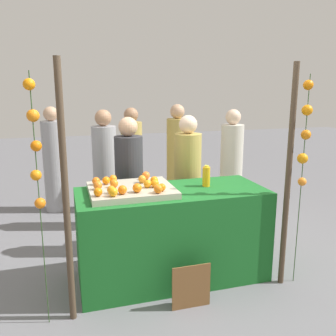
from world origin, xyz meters
The scene contains 33 objects.
ground_plane centered at (0.00, 0.00, 0.00)m, with size 24.00×24.00×0.00m, color slate.
stall_counter centered at (0.00, 0.00, 0.47)m, with size 1.91×0.80×0.95m, color #196023.
orange_tray centered at (-0.41, 0.03, 0.98)m, with size 0.82×0.68×0.06m, color #B2AD99.
orange_0 centered at (-0.74, 0.21, 1.05)m, with size 0.08×0.08×0.08m, color orange.
orange_1 centered at (-0.19, -0.05, 1.05)m, with size 0.08×0.08×0.08m, color orange.
orange_2 centered at (-0.56, 0.26, 1.05)m, with size 0.08×0.08×0.08m, color orange.
orange_3 centered at (-0.16, -0.19, 1.05)m, with size 0.07×0.07×0.07m, color orange.
orange_4 centered at (-0.26, -0.04, 1.05)m, with size 0.08×0.08×0.08m, color orange.
orange_5 centered at (-0.17, 0.08, 1.05)m, with size 0.08×0.08×0.08m, color orange.
orange_6 centered at (-0.21, -0.25, 1.05)m, with size 0.08×0.08×0.08m, color orange.
orange_7 centered at (-0.28, 0.15, 1.05)m, with size 0.08×0.08×0.08m, color orange.
orange_8 centered at (-0.21, 0.28, 1.05)m, with size 0.09×0.09×0.09m, color orange.
orange_9 centered at (-0.63, -0.14, 1.04)m, with size 0.07×0.07×0.07m, color orange.
orange_10 centered at (-0.58, 0.06, 1.05)m, with size 0.08×0.08×0.08m, color orange.
orange_11 centered at (-0.39, -0.17, 1.05)m, with size 0.09×0.09×0.09m, color orange.
orange_12 centered at (-0.76, -0.19, 1.05)m, with size 0.08×0.08×0.08m, color orange.
orange_13 centered at (-0.74, 0.03, 1.05)m, with size 0.08×0.08×0.08m, color orange.
orange_14 centered at (-0.53, -0.19, 1.05)m, with size 0.08×0.08×0.08m, color orange.
orange_15 centered at (-0.63, -0.23, 1.05)m, with size 0.08×0.08×0.08m, color orange.
orange_16 centered at (-0.64, 0.20, 1.05)m, with size 0.08×0.08×0.08m, color orange.
juice_bottle centered at (0.39, 0.05, 1.05)m, with size 0.08×0.08×0.22m.
chalkboard_sign centered at (0.00, -0.58, 0.20)m, with size 0.36×0.03×0.43m.
vendor_left centered at (-0.31, 0.72, 0.76)m, with size 0.33×0.33×1.64m.
vendor_right centered at (0.42, 0.72, 0.76)m, with size 0.33×0.33×1.64m.
crowd_person_0 centered at (0.75, 2.16, 0.79)m, with size 0.34×0.34×1.71m.
crowd_person_1 centered at (-0.49, 1.62, 0.78)m, with size 0.34×0.34×1.68m.
crowd_person_2 centered at (-1.19, 2.57, 0.78)m, with size 0.34×0.34×1.68m.
crowd_person_3 centered at (0.01, 2.22, 0.77)m, with size 0.33×0.33×1.66m.
crowd_person_4 centered at (1.38, 1.45, 0.77)m, with size 0.33×0.33×1.66m.
canopy_post_left centered at (-1.04, -0.44, 1.10)m, with size 0.06×0.06×2.20m, color #473828.
canopy_post_right centered at (1.04, -0.44, 1.10)m, with size 0.06×0.06×2.20m, color #473828.
garland_strand_left centered at (-1.24, -0.45, 1.53)m, with size 0.10×0.11×2.09m.
garland_strand_right centered at (1.17, -0.46, 1.54)m, with size 0.11×0.11×2.09m.
Camera 1 is at (-1.03, -3.35, 1.96)m, focal length 38.52 mm.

